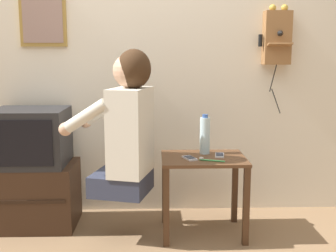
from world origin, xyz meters
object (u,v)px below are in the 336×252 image
object	(u,v)px
cell_phone_spare	(220,155)
framed_picture	(43,20)
toothbrush	(210,160)
television	(30,137)
water_bottle	(205,135)
cell_phone_held	(190,158)
person	(127,125)
wall_phone_antique	(277,37)

from	to	relation	value
cell_phone_spare	framed_picture	bearing A→B (deg)	169.85
framed_picture	toothbrush	distance (m)	1.63
television	framed_picture	bearing A→B (deg)	78.17
framed_picture	water_bottle	distance (m)	1.48
television	cell_phone_held	size ratio (longest dim) A/B	3.75
person	framed_picture	world-z (taller)	framed_picture
framed_picture	cell_phone_held	size ratio (longest dim) A/B	2.84
water_bottle	toothbrush	bearing A→B (deg)	-87.14
cell_phone_held	water_bottle	bearing A→B (deg)	30.18
wall_phone_antique	television	bearing A→B (deg)	-172.63
cell_phone_held	cell_phone_spare	size ratio (longest dim) A/B	1.04
framed_picture	television	bearing A→B (deg)	-101.83
television	wall_phone_antique	world-z (taller)	wall_phone_antique
person	toothbrush	size ratio (longest dim) A/B	5.84
water_bottle	framed_picture	bearing A→B (deg)	162.94
water_bottle	cell_phone_held	bearing A→B (deg)	-127.81
person	toothbrush	bearing A→B (deg)	-79.00
person	television	world-z (taller)	person
framed_picture	cell_phone_held	xyz separation A→B (m)	(1.07, -0.52, -0.94)
television	toothbrush	world-z (taller)	television
television	cell_phone_spare	size ratio (longest dim) A/B	3.91
cell_phone_held	cell_phone_spare	xyz separation A→B (m)	(0.22, 0.08, 0.00)
television	toothbrush	size ratio (longest dim) A/B	3.14
wall_phone_antique	cell_phone_spare	bearing A→B (deg)	-140.35
cell_phone_spare	toothbrush	xyz separation A→B (m)	(-0.08, -0.14, 0.00)
wall_phone_antique	framed_picture	world-z (taller)	framed_picture
wall_phone_antique	framed_picture	bearing A→B (deg)	178.58
framed_picture	water_bottle	world-z (taller)	framed_picture
wall_phone_antique	water_bottle	distance (m)	0.95
person	wall_phone_antique	xyz separation A→B (m)	(1.11, 0.50, 0.59)
cell_phone_held	cell_phone_spare	distance (m)	0.23
television	framed_picture	world-z (taller)	framed_picture
water_bottle	toothbrush	xyz separation A→B (m)	(0.01, -0.22, -0.13)
wall_phone_antique	cell_phone_held	distance (m)	1.17
wall_phone_antique	water_bottle	world-z (taller)	wall_phone_antique
person	cell_phone_held	size ratio (longest dim) A/B	6.96
person	television	xyz separation A→B (m)	(-0.71, 0.26, -0.12)
television	wall_phone_antique	distance (m)	1.97
toothbrush	wall_phone_antique	bearing A→B (deg)	-26.80
wall_phone_antique	toothbrush	xyz separation A→B (m)	(-0.56, -0.54, -0.82)
cell_phone_held	cell_phone_spare	bearing A→B (deg)	-2.22
person	cell_phone_held	distance (m)	0.48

